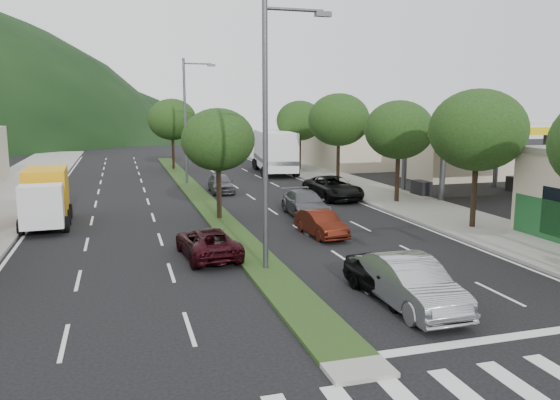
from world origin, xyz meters
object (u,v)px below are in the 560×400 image
object	(u,v)px
streetlight_mid	(188,115)
suv_maroon	(208,243)
tree_med_far	(172,119)
streetlight_near	(271,123)
box_truck	(46,199)
tree_r_c	(399,130)
tree_r_e	(300,121)
car_queue_a	(390,276)
motorhome	(274,151)
car_queue_b	(305,204)
car_queue_d	(333,188)
tree_r_b	(478,130)
tree_r_d	(339,120)
sedan_silver	(410,283)
car_queue_c	(321,224)
tree_med_near	(218,140)
car_queue_e	(221,183)

from	to	relation	value
streetlight_mid	suv_maroon	bearing A→B (deg)	-95.17
tree_med_far	suv_maroon	size ratio (longest dim) A/B	1.55
streetlight_near	box_truck	bearing A→B (deg)	129.20
tree_r_c	tree_r_e	xyz separation A→B (m)	(0.00, 20.00, 0.14)
car_queue_a	motorhome	bearing A→B (deg)	73.88
streetlight_near	car_queue_b	distance (m)	11.90
motorhome	car_queue_d	bearing A→B (deg)	-83.49
tree_r_c	tree_r_b	bearing A→B (deg)	-90.00
tree_r_d	sedan_silver	distance (m)	28.71
streetlight_near	sedan_silver	xyz separation A→B (m)	(3.09, -5.01, -4.80)
tree_r_b	car_queue_a	size ratio (longest dim) A/B	1.73
box_truck	car_queue_c	bearing A→B (deg)	151.03
tree_r_b	tree_r_c	size ratio (longest dim) A/B	1.07
tree_med_far	suv_maroon	bearing A→B (deg)	-93.13
tree_med_near	sedan_silver	distance (m)	15.79
car_queue_c	box_truck	world-z (taller)	box_truck
streetlight_mid	car_queue_b	world-z (taller)	streetlight_mid
streetlight_mid	sedan_silver	xyz separation A→B (m)	(3.09, -30.01, -4.80)
car_queue_a	motorhome	world-z (taller)	motorhome
tree_r_e	motorhome	bearing A→B (deg)	-154.41
streetlight_near	car_queue_c	xyz separation A→B (m)	(3.81, 4.76, -4.97)
tree_r_e	streetlight_mid	distance (m)	13.73
tree_med_far	streetlight_mid	world-z (taller)	streetlight_mid
tree_r_d	box_truck	size ratio (longest dim) A/B	1.19
tree_r_c	car_queue_e	bearing A→B (deg)	142.57
car_queue_c	streetlight_mid	bearing A→B (deg)	95.96
tree_r_c	tree_med_near	xyz separation A→B (m)	(-12.00, -2.00, -0.32)
tree_r_e	car_queue_a	size ratio (longest dim) A/B	1.68
tree_r_b	box_truck	bearing A→B (deg)	160.86
tree_r_b	streetlight_near	bearing A→B (deg)	-161.27
motorhome	tree_r_b	bearing A→B (deg)	-75.83
car_queue_b	tree_r_b	bearing A→B (deg)	-36.80
streetlight_near	streetlight_mid	world-z (taller)	same
car_queue_d	tree_med_near	bearing A→B (deg)	-154.92
tree_r_d	tree_med_far	distance (m)	18.44
tree_med_far	tree_r_b	bearing A→B (deg)	-69.44
tree_r_b	motorhome	size ratio (longest dim) A/B	0.65
tree_r_e	streetlight_near	bearing A→B (deg)	-110.23
box_truck	suv_maroon	bearing A→B (deg)	126.85
tree_r_c	suv_maroon	world-z (taller)	tree_r_c
tree_med_near	tree_med_far	distance (m)	26.01
tree_r_e	car_queue_e	size ratio (longest dim) A/B	1.67
tree_med_far	car_queue_a	xyz separation A→B (m)	(3.17, -39.94, -4.32)
tree_med_near	tree_r_d	bearing A→B (deg)	45.00
streetlight_mid	streetlight_near	bearing A→B (deg)	-90.00
tree_r_c	car_queue_a	distance (m)	18.67
box_truck	tree_r_d	bearing A→B (deg)	-155.32
tree_r_e	car_queue_d	world-z (taller)	tree_r_e
tree_r_e	tree_med_far	world-z (taller)	tree_med_far
car_queue_d	tree_r_b	bearing A→B (deg)	-76.49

